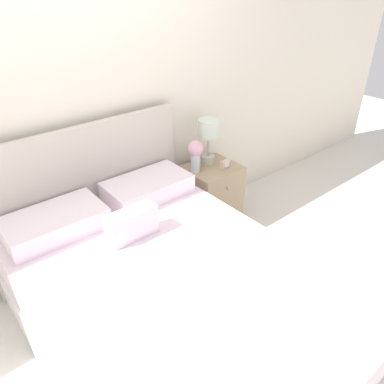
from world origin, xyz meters
name	(u,v)px	position (x,y,z in m)	size (l,w,h in m)	color
ground_plane	(99,255)	(0.00, 0.00, 0.00)	(12.00, 12.00, 0.00)	silver
wall_back	(69,98)	(0.00, 0.07, 1.30)	(8.00, 0.06, 2.60)	silver
bed	(167,298)	(0.00, -0.97, 0.30)	(1.52, 2.09, 1.13)	white
nightstand	(211,195)	(1.04, -0.22, 0.28)	(0.45, 0.41, 0.57)	tan
table_lamp	(209,134)	(1.06, -0.14, 0.84)	(0.18, 0.18, 0.40)	beige
flower_vase	(196,153)	(0.88, -0.19, 0.74)	(0.13, 0.13, 0.27)	silver
alarm_clock	(225,164)	(1.12, -0.29, 0.60)	(0.09, 0.04, 0.06)	beige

